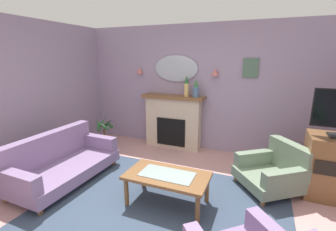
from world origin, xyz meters
name	(u,v)px	position (x,y,z in m)	size (l,w,h in m)	color
floor	(156,221)	(0.00, 0.00, -0.05)	(6.41, 5.94, 0.10)	#C6938E
wall_back	(207,89)	(0.00, 2.52, 1.30)	(6.41, 0.10, 2.61)	#9E8CA8
patterned_rug	(162,207)	(0.00, 0.20, 0.01)	(3.20, 2.40, 0.01)	#38475B
fireplace	(173,122)	(-0.66, 2.30, 0.57)	(1.36, 0.36, 1.16)	beige
mantel_vase_right	(186,86)	(-0.36, 2.27, 1.37)	(0.10, 0.10, 0.43)	tan
mantel_vase_left	(196,89)	(-0.16, 2.27, 1.32)	(0.13, 0.13, 0.36)	#4C7093
wall_mirror	(176,69)	(-0.66, 2.44, 1.71)	(0.96, 0.06, 0.56)	#B2BCC6
wall_sconce_left	(139,70)	(-1.51, 2.39, 1.66)	(0.14, 0.14, 0.14)	#D17066
wall_sconce_right	(215,72)	(0.19, 2.39, 1.66)	(0.14, 0.14, 0.14)	#D17066
framed_picture	(251,68)	(0.84, 2.45, 1.75)	(0.28, 0.03, 0.36)	#4C6B56
coffee_table	(167,178)	(0.02, 0.31, 0.38)	(1.10, 0.60, 0.45)	brown
floral_couch	(61,161)	(-1.82, 0.27, 0.32)	(0.90, 1.74, 0.76)	gray
armchair_by_coffee_table	(275,170)	(1.37, 1.28, 0.31)	(1.14, 1.13, 0.71)	gray
potted_plant_small_fern	(104,132)	(-2.10, 1.77, 0.32)	(0.42, 0.42, 0.66)	#474C56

